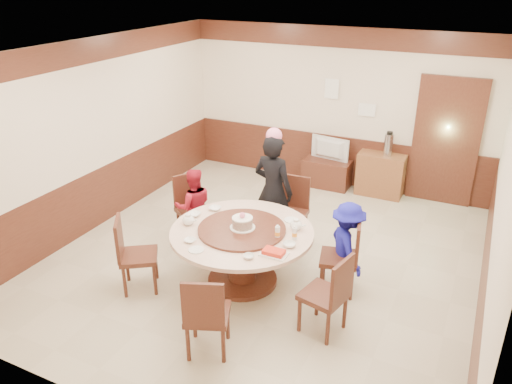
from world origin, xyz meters
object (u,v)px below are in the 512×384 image
at_px(banquet_table, 242,245).
at_px(television, 328,149).
at_px(side_cabinet, 380,175).
at_px(thermos, 388,145).
at_px(person_blue, 347,246).
at_px(person_standing, 273,191).
at_px(person_red, 194,206).
at_px(birthday_cake, 242,222).
at_px(shrimp_platter, 274,253).
at_px(tv_stand, 327,173).

distance_m(banquet_table, television, 3.43).
bearing_deg(side_cabinet, thermos, 0.00).
relative_size(person_blue, television, 1.58).
distance_m(person_standing, side_cabinet, 2.62).
xyz_separation_m(person_red, television, (1.08, 2.80, 0.14)).
relative_size(person_standing, birthday_cake, 5.29).
bearing_deg(side_cabinet, shrimp_platter, -95.41).
relative_size(shrimp_platter, tv_stand, 0.35).
bearing_deg(tv_stand, person_standing, -91.12).
xyz_separation_m(person_red, person_blue, (2.29, -0.14, 0.00)).
bearing_deg(birthday_cake, thermos, 73.50).
xyz_separation_m(person_standing, person_red, (-1.04, -0.46, -0.26)).
xyz_separation_m(television, side_cabinet, (0.97, 0.03, -0.33)).
height_order(person_red, side_cabinet, person_red).
xyz_separation_m(birthday_cake, shrimp_platter, (0.58, -0.37, -0.07)).
distance_m(person_blue, shrimp_platter, 1.06).
height_order(banquet_table, birthday_cake, birthday_cake).
distance_m(birthday_cake, tv_stand, 3.47).
height_order(person_red, person_blue, person_blue).
bearing_deg(television, shrimp_platter, 107.60).
xyz_separation_m(banquet_table, tv_stand, (-0.02, 3.43, -0.28)).
distance_m(shrimp_platter, television, 3.84).
distance_m(person_standing, tv_stand, 2.41).
relative_size(tv_stand, side_cabinet, 1.06).
xyz_separation_m(person_blue, shrimp_platter, (-0.61, -0.85, 0.21)).
xyz_separation_m(banquet_table, person_standing, (-0.06, 1.09, 0.29)).
relative_size(person_blue, side_cabinet, 1.43).
height_order(banquet_table, person_standing, person_standing).
bearing_deg(side_cabinet, birthday_cake, -105.29).
relative_size(person_red, television, 1.57).
height_order(shrimp_platter, tv_stand, shrimp_platter).
bearing_deg(tv_stand, shrimp_platter, -80.94).
bearing_deg(banquet_table, tv_stand, 90.30).
bearing_deg(shrimp_platter, thermos, 83.42).
relative_size(person_standing, shrimp_platter, 5.51).
relative_size(person_blue, birthday_cake, 3.65).
bearing_deg(television, person_red, 77.44).
relative_size(person_red, tv_stand, 1.34).
distance_m(television, thermos, 1.07).
distance_m(tv_stand, television, 0.46).
bearing_deg(person_standing, shrimp_platter, 122.11).
height_order(tv_stand, thermos, thermos).
bearing_deg(shrimp_platter, television, 99.06).
bearing_deg(banquet_table, person_blue, 22.24).
relative_size(person_blue, thermos, 3.01).
height_order(person_red, television, person_red).
xyz_separation_m(person_blue, thermos, (-0.17, 2.97, 0.37)).
height_order(shrimp_platter, television, television).
relative_size(banquet_table, person_blue, 1.55).
relative_size(person_blue, shrimp_platter, 3.81).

